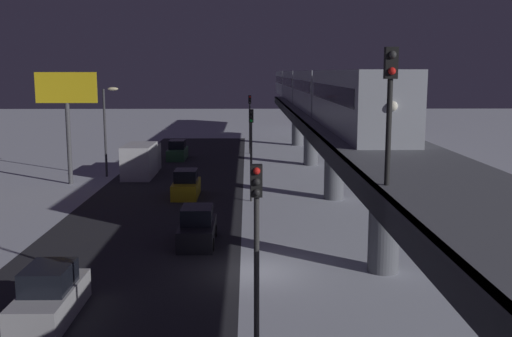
% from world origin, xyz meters
% --- Properties ---
extents(ground_plane, '(240.00, 240.00, 0.00)m').
position_xyz_m(ground_plane, '(0.00, 0.00, 0.00)').
color(ground_plane, silver).
extents(avenue_asphalt, '(11.00, 109.52, 0.01)m').
position_xyz_m(avenue_asphalt, '(6.17, 0.00, 0.00)').
color(avenue_asphalt, '#28282D').
rests_on(avenue_asphalt, ground_plane).
extents(elevated_railway, '(5.00, 109.52, 5.63)m').
position_xyz_m(elevated_railway, '(-5.70, -0.00, 4.88)').
color(elevated_railway, slate).
rests_on(elevated_railway, ground_plane).
extents(subway_train, '(2.94, 74.07, 3.40)m').
position_xyz_m(subway_train, '(-5.80, -36.19, 7.41)').
color(subway_train, '#999EA8').
rests_on(subway_train, elevated_railway).
extents(rail_signal, '(0.36, 0.41, 4.00)m').
position_xyz_m(rail_signal, '(-3.78, 8.71, 8.36)').
color(rail_signal, black).
rests_on(rail_signal, elevated_railway).
extents(sedan_black, '(1.91, 4.24, 1.97)m').
position_xyz_m(sedan_black, '(2.97, -4.57, 0.78)').
color(sedan_black, black).
rests_on(sedan_black, ground_plane).
extents(sedan_silver, '(1.80, 4.58, 1.97)m').
position_xyz_m(sedan_silver, '(7.57, 5.00, 0.80)').
color(sedan_silver, '#B2B2B7').
rests_on(sedan_silver, ground_plane).
extents(sedan_yellow_2, '(1.80, 4.06, 1.97)m').
position_xyz_m(sedan_yellow_2, '(4.77, -16.56, 0.80)').
color(sedan_yellow_2, gold).
rests_on(sedan_yellow_2, ground_plane).
extents(sedan_green, '(1.80, 4.51, 1.97)m').
position_xyz_m(sedan_green, '(7.57, -35.37, 0.80)').
color(sedan_green, '#2D6038').
rests_on(sedan_green, ground_plane).
extents(box_truck, '(2.40, 7.40, 2.80)m').
position_xyz_m(box_truck, '(9.57, -25.76, 1.35)').
color(box_truck, '#B2B2B7').
rests_on(box_truck, ground_plane).
extents(traffic_light_near, '(0.32, 0.44, 6.40)m').
position_xyz_m(traffic_light_near, '(0.07, 9.64, 4.20)').
color(traffic_light_near, '#2D2D2D').
rests_on(traffic_light_near, ground_plane).
extents(traffic_light_mid, '(0.32, 0.44, 6.40)m').
position_xyz_m(traffic_light_mid, '(0.07, -14.90, 4.20)').
color(traffic_light_mid, '#2D2D2D').
rests_on(traffic_light_mid, ground_plane).
extents(traffic_light_far, '(0.32, 0.44, 6.40)m').
position_xyz_m(traffic_light_far, '(0.07, -39.44, 4.20)').
color(traffic_light_far, '#2D2D2D').
rests_on(traffic_light_far, ground_plane).
extents(commercial_billboard, '(4.80, 0.36, 8.90)m').
position_xyz_m(commercial_billboard, '(14.58, -21.64, 6.83)').
color(commercial_billboard, '#4C4C51').
rests_on(commercial_billboard, ground_plane).
extents(street_lamp_far, '(1.35, 0.44, 7.65)m').
position_xyz_m(street_lamp_far, '(12.25, -25.00, 4.81)').
color(street_lamp_far, '#38383D').
rests_on(street_lamp_far, ground_plane).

